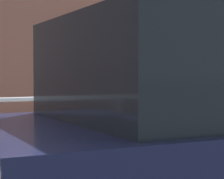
# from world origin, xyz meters

# --- Properties ---
(parking_meter) EXTENTS (0.15, 0.16, 1.38)m
(parking_meter) POSITION_xyz_m (-0.38, 0.28, 1.10)
(parking_meter) COLOR slate
(parking_meter) RESTS_ON sidewalk_curb
(pedestrian_at_meter) EXTENTS (0.62, 0.58, 1.69)m
(pedestrian_at_meter) POSITION_xyz_m (0.11, 0.26, 1.10)
(pedestrian_at_meter) COLOR slate
(pedestrian_at_meter) RESTS_ON sidewalk_curb
(background_railing) EXTENTS (24.06, 0.06, 1.00)m
(background_railing) POSITION_xyz_m (-0.00, 2.05, 0.85)
(background_railing) COLOR gray
(background_railing) RESTS_ON sidewalk_curb
(backdrop_wall) EXTENTS (32.00, 0.50, 3.92)m
(backdrop_wall) POSITION_xyz_m (0.00, 4.93, 1.96)
(backdrop_wall) COLOR brown
(backdrop_wall) RESTS_ON ground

